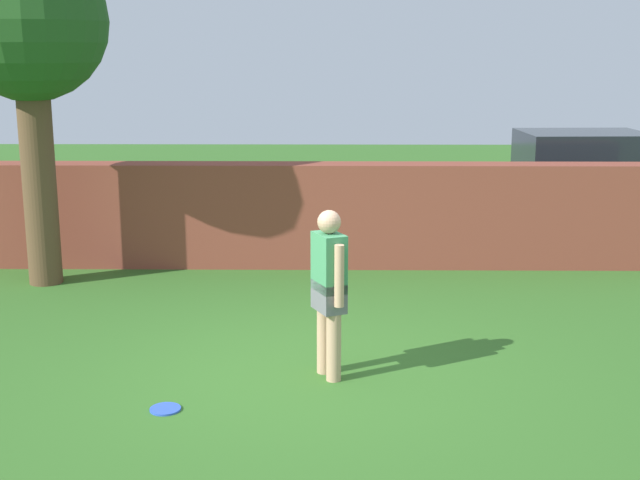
# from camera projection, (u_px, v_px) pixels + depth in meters

# --- Properties ---
(ground_plane) EXTENTS (40.00, 40.00, 0.00)m
(ground_plane) POSITION_uv_depth(u_px,v_px,m) (308.00, 374.00, 8.27)
(ground_plane) COLOR #336623
(brick_wall) EXTENTS (13.54, 0.50, 1.48)m
(brick_wall) POSITION_uv_depth(u_px,v_px,m) (210.00, 215.00, 12.24)
(brick_wall) COLOR brown
(brick_wall) RESTS_ON ground
(tree) EXTENTS (2.00, 2.00, 4.40)m
(tree) POSITION_uv_depth(u_px,v_px,m) (28.00, 31.00, 10.78)
(tree) COLOR brown
(tree) RESTS_ON ground
(person) EXTENTS (0.35, 0.50, 1.62)m
(person) POSITION_uv_depth(u_px,v_px,m) (329.00, 286.00, 8.03)
(person) COLOR tan
(person) RESTS_ON ground
(car) EXTENTS (4.27, 2.06, 1.72)m
(car) POSITION_uv_depth(u_px,v_px,m) (580.00, 183.00, 14.29)
(car) COLOR black
(car) RESTS_ON ground
(frisbee_blue) EXTENTS (0.27, 0.27, 0.02)m
(frisbee_blue) POSITION_uv_depth(u_px,v_px,m) (165.00, 409.00, 7.45)
(frisbee_blue) COLOR blue
(frisbee_blue) RESTS_ON ground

